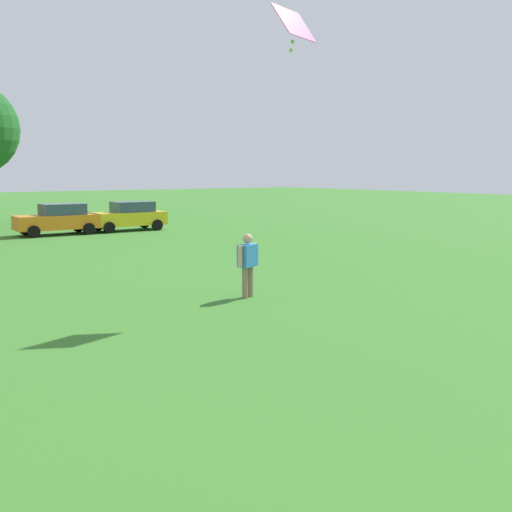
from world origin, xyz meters
TOP-DOWN VIEW (x-y plane):
  - adult_bystander at (6.00, 15.78)m, footprint 0.78×0.51m
  - kite at (7.04, 15.16)m, footprint 1.45×1.01m
  - parked_car_orange_2 at (6.75, 35.42)m, footprint 4.30×2.02m
  - parked_car_yellow_3 at (10.85, 35.46)m, footprint 4.30×2.02m

SIDE VIEW (x-z plane):
  - parked_car_orange_2 at x=6.75m, z-range 0.02..1.70m
  - parked_car_yellow_3 at x=10.85m, z-range 0.02..1.70m
  - adult_bystander at x=6.00m, z-range 0.16..1.91m
  - kite at x=7.04m, z-range 6.59..7.74m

